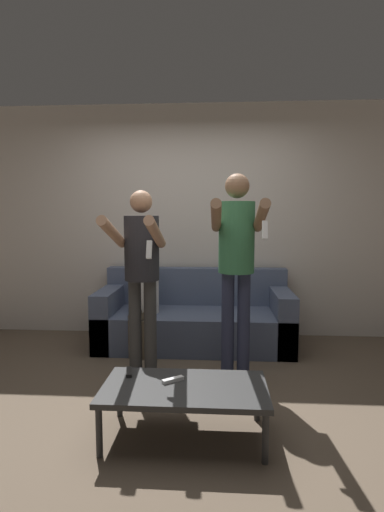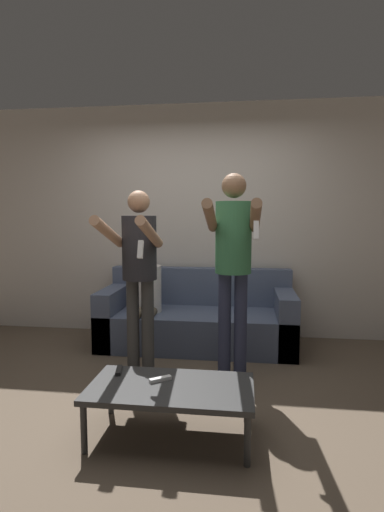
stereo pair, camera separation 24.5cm
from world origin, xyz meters
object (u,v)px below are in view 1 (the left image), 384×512
Objects in this scene: couch at (195,320)px; person_standing_right at (237,253)px; person_seated at (144,295)px; coffee_table at (185,391)px; remote_near at (173,380)px; remote_far at (129,372)px; person_standing_left at (141,263)px.

person_standing_right is at bearing -66.05° from couch.
coffee_table is at bearing -71.08° from person_seated.
remote_near is 0.92× the size of remote_far.
person_standing_left is 10.60× the size of remote_far.
person_seated is at bearing 98.97° from person_standing_left.
remote_far is at bearing -101.92° from couch.
person_standing_right reaches higher than remote_far.
couch is 14.52× the size of remote_near.
person_standing_right is 1.61× the size of person_seated.
person_seated is 1.04× the size of coffee_table.
remote_near is (0.37, -0.86, -0.66)m from person_standing_left.
person_standing_right is (0.41, -0.92, 0.83)m from couch.
person_seated is at bearing 106.93° from remote_near.
remote_near is at bearing -117.12° from person_standing_right.
remote_far is at bearing -135.02° from person_standing_right.
couch reaches higher than remote_far.
person_standing_left is at bearing 93.99° from remote_far.
couch is 1.71m from remote_far.
person_seated is 7.71× the size of remote_near.
person_standing_right reaches higher than remote_near.
remote_near and remote_far have the same top height.
remote_near is at bearing -73.07° from person_seated.
remote_near is at bearing -66.86° from person_standing_left.
person_standing_right is at bearing 0.44° from person_standing_left.
person_seated reaches higher than couch.
person_seated is 1.76m from coffee_table.
coffee_table is at bearing -88.64° from couch.
remote_far is (-0.35, -1.67, 0.08)m from couch.
remote_far is (0.17, -1.48, -0.23)m from person_seated.
couch reaches higher than coffee_table.
person_standing_left is 1.00m from remote_far.
coffee_table is 6.82× the size of remote_far.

